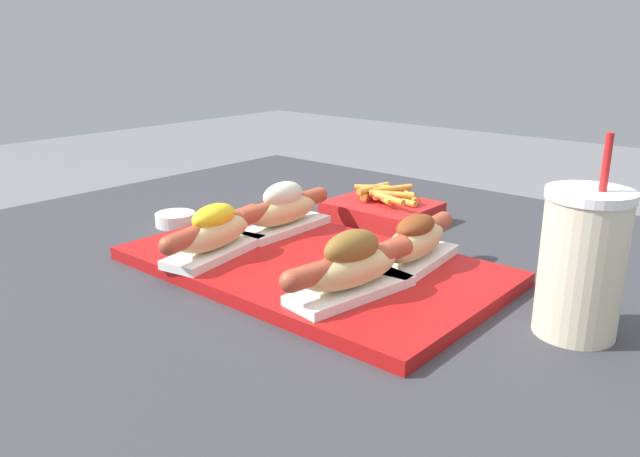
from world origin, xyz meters
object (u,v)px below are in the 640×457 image
at_px(hot_dog_0, 214,232).
at_px(drink_cup, 582,263).
at_px(serving_tray, 311,265).
at_px(hot_dog_2, 283,209).
at_px(hot_dog_3, 415,242).
at_px(sauce_bowl, 175,219).
at_px(hot_dog_1, 351,267).
at_px(fries_basket, 382,210).

relative_size(hot_dog_0, drink_cup, 0.91).
bearing_deg(drink_cup, serving_tray, -171.76).
bearing_deg(hot_dog_2, hot_dog_3, 0.53).
height_order(hot_dog_0, hot_dog_2, hot_dog_2).
xyz_separation_m(hot_dog_2, sauce_bowl, (-0.20, -0.06, -0.04)).
bearing_deg(hot_dog_1, sauce_bowl, 170.58).
height_order(hot_dog_0, drink_cup, drink_cup).
distance_m(sauce_bowl, drink_cup, 0.67).
height_order(hot_dog_3, sauce_bowl, hot_dog_3).
relative_size(sauce_bowl, drink_cup, 0.31).
distance_m(serving_tray, drink_cup, 0.35).
xyz_separation_m(hot_dog_2, fries_basket, (0.05, 0.19, -0.03)).
bearing_deg(hot_dog_3, drink_cup, -6.18).
relative_size(hot_dog_0, hot_dog_2, 0.99).
xyz_separation_m(hot_dog_1, hot_dog_2, (-0.24, 0.13, -0.00)).
bearing_deg(fries_basket, serving_tray, -75.82).
xyz_separation_m(serving_tray, fries_basket, (-0.07, 0.27, 0.01)).
relative_size(hot_dog_0, sauce_bowl, 2.98).
xyz_separation_m(hot_dog_3, fries_basket, (-0.19, 0.19, -0.03)).
xyz_separation_m(hot_dog_3, drink_cup, (0.22, -0.02, 0.03)).
bearing_deg(serving_tray, hot_dog_3, 31.37).
height_order(drink_cup, fries_basket, drink_cup).
xyz_separation_m(serving_tray, hot_dog_1, (0.12, -0.06, 0.04)).
bearing_deg(serving_tray, hot_dog_1, -27.25).
xyz_separation_m(hot_dog_0, hot_dog_1, (0.23, 0.01, 0.00)).
height_order(hot_dog_1, fries_basket, hot_dog_1).
distance_m(serving_tray, hot_dog_0, 0.14).
bearing_deg(hot_dog_1, hot_dog_0, -176.47).
distance_m(serving_tray, hot_dog_2, 0.15).
bearing_deg(hot_dog_1, hot_dog_2, 151.00).
height_order(serving_tray, hot_dog_2, hot_dog_2).
bearing_deg(fries_basket, hot_dog_1, -60.38).
distance_m(hot_dog_1, hot_dog_3, 0.14).
distance_m(sauce_bowl, fries_basket, 0.36).
distance_m(hot_dog_1, drink_cup, 0.25).
bearing_deg(hot_dog_0, sauce_bowl, 157.45).
distance_m(hot_dog_1, hot_dog_2, 0.27).
bearing_deg(hot_dog_3, sauce_bowl, -172.05).
xyz_separation_m(hot_dog_1, sauce_bowl, (-0.44, 0.07, -0.04)).
xyz_separation_m(hot_dog_1, drink_cup, (0.22, 0.11, 0.03)).
height_order(hot_dog_1, hot_dog_2, hot_dog_1).
height_order(serving_tray, sauce_bowl, sauce_bowl).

